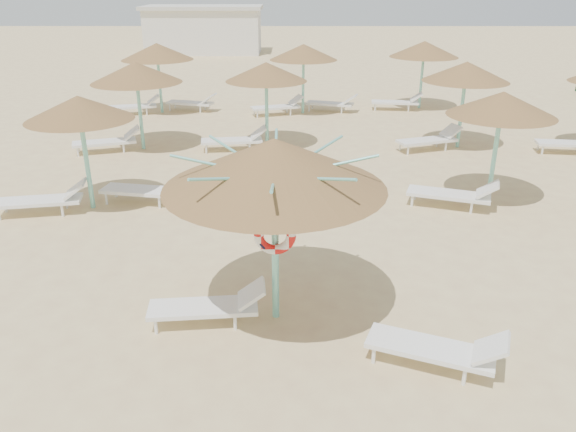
{
  "coord_description": "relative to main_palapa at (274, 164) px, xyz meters",
  "views": [
    {
      "loc": [
        0.13,
        -7.44,
        5.02
      ],
      "look_at": [
        0.12,
        1.32,
        1.3
      ],
      "focal_mm": 35.0,
      "sensor_mm": 36.0,
      "label": 1
    }
  ],
  "objects": [
    {
      "name": "ground",
      "position": [
        0.08,
        -0.25,
        -2.56
      ],
      "size": [
        120.0,
        120.0,
        0.0
      ],
      "primitive_type": "plane",
      "color": "#DDC686",
      "rests_on": "ground"
    },
    {
      "name": "main_palapa",
      "position": [
        0.0,
        0.0,
        0.0
      ],
      "size": [
        3.28,
        3.28,
        2.94
      ],
      "color": "#78D1C1",
      "rests_on": "ground"
    },
    {
      "name": "lounger_main_a",
      "position": [
        -1.01,
        -0.19,
        -2.24
      ],
      "size": [
        1.87,
        0.72,
        0.66
      ],
      "rotation": [
        0.0,
        0.0,
        0.1
      ],
      "color": "white",
      "rests_on": "ground"
    },
    {
      "name": "lounger_main_b",
      "position": [
        2.28,
        -1.3,
        -2.24
      ],
      "size": [
        1.94,
        1.21,
        0.68
      ],
      "rotation": [
        0.0,
        0.0,
        -0.38
      ],
      "color": "white",
      "rests_on": "ground"
    },
    {
      "name": "palapa_field",
      "position": [
        1.96,
        10.42,
        -0.26
      ],
      "size": [
        19.66,
        13.71,
        2.71
      ],
      "color": "#78D1C1",
      "rests_on": "ground"
    },
    {
      "name": "service_hut",
      "position": [
        -5.92,
        34.75,
        -0.92
      ],
      "size": [
        8.4,
        4.4,
        3.25
      ],
      "color": "silver",
      "rests_on": "ground"
    }
  ]
}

